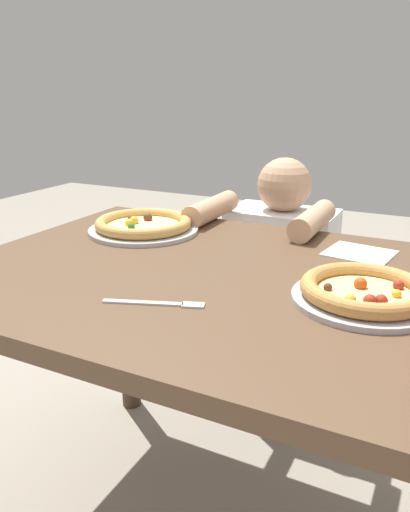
# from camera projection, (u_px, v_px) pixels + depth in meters

# --- Properties ---
(dining_table) EXTENTS (1.28, 0.90, 0.75)m
(dining_table) POSITION_uv_depth(u_px,v_px,m) (228.00, 316.00, 1.18)
(dining_table) COLOR brown
(dining_table) RESTS_ON ground
(pizza_near) EXTENTS (0.28, 0.28, 0.04)m
(pizza_near) POSITION_uv_depth(u_px,v_px,m) (365.00, 292.00, 0.98)
(pizza_near) COLOR #B7B7BC
(pizza_near) RESTS_ON dining_table
(pizza_far) EXTENTS (0.32, 0.32, 0.04)m
(pizza_far) POSITION_uv_depth(u_px,v_px,m) (143.00, 225.00, 1.47)
(pizza_far) COLOR #B7B7BC
(pizza_far) RESTS_ON dining_table
(paper_napkin) EXTENTS (0.18, 0.17, 0.00)m
(paper_napkin) POSITION_uv_depth(u_px,v_px,m) (359.00, 253.00, 1.28)
(paper_napkin) COLOR white
(paper_napkin) RESTS_ON dining_table
(fork) EXTENTS (0.20, 0.09, 0.00)m
(fork) POSITION_uv_depth(u_px,v_px,m) (159.00, 303.00, 0.98)
(fork) COLOR silver
(fork) RESTS_ON dining_table
(diner_seated) EXTENTS (0.40, 0.52, 0.93)m
(diner_seated) POSITION_uv_depth(u_px,v_px,m) (278.00, 297.00, 1.84)
(diner_seated) COLOR #333847
(diner_seated) RESTS_ON ground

